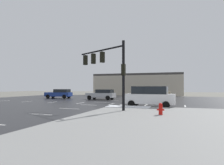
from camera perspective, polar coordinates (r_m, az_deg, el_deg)
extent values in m
plane|color=slate|center=(24.20, -4.66, -5.96)|extent=(120.00, 120.00, 0.00)
cube|color=#232326|center=(24.20, -4.66, -5.94)|extent=(44.00, 44.00, 0.02)
cube|color=white|center=(18.79, 4.59, -6.81)|extent=(4.00, 1.60, 0.06)
cube|color=silver|center=(15.58, -19.60, -8.44)|extent=(2.00, 0.15, 0.01)
cube|color=silver|center=(18.86, -11.98, -7.21)|extent=(2.00, 0.15, 0.01)
cube|color=silver|center=(22.38, -6.71, -6.29)|extent=(2.00, 0.15, 0.01)
cube|color=silver|center=(26.04, -2.90, -5.58)|extent=(2.00, 0.15, 0.01)
cube|color=silver|center=(29.78, -0.05, -5.04)|extent=(2.00, 0.15, 0.01)
cube|color=silver|center=(33.59, 2.16, -4.61)|extent=(2.00, 0.15, 0.01)
cube|color=silver|center=(37.43, 3.91, -4.26)|extent=(2.00, 0.15, 0.01)
cube|color=silver|center=(41.31, 5.34, -3.97)|extent=(2.00, 0.15, 0.01)
cube|color=silver|center=(32.40, -28.10, -4.58)|extent=(0.15, 2.00, 0.01)
cube|color=silver|center=(29.61, -22.78, -4.96)|extent=(0.15, 2.00, 0.01)
cube|color=silver|center=(27.14, -16.42, -5.36)|extent=(0.15, 2.00, 0.01)
cube|color=silver|center=(25.06, -8.88, -5.74)|extent=(0.15, 2.00, 0.01)
cube|color=silver|center=(23.48, -0.15, -6.06)|extent=(0.15, 2.00, 0.01)
cube|color=silver|center=(22.51, 9.59, -6.25)|extent=(0.15, 2.00, 0.01)
cube|color=silver|center=(22.22, 19.88, -6.26)|extent=(0.15, 2.00, 0.01)
cube|color=silver|center=(19.22, 0.22, -7.13)|extent=(0.45, 7.00, 0.01)
cylinder|color=black|center=(15.95, 3.24, 2.01)|extent=(0.22, 0.22, 5.52)
cylinder|color=black|center=(18.43, -3.33, 8.96)|extent=(5.19, 3.04, 0.14)
cube|color=black|center=(18.10, -2.75, 7.14)|extent=(0.42, 0.45, 0.95)
sphere|color=#19D833|center=(18.26, -3.06, 7.97)|extent=(0.20, 0.20, 0.20)
cube|color=black|center=(19.14, -5.25, 6.69)|extent=(0.42, 0.45, 0.95)
sphere|color=#19D833|center=(19.31, -5.54, 7.47)|extent=(0.20, 0.20, 0.20)
cube|color=black|center=(20.21, -7.50, 6.27)|extent=(0.42, 0.45, 0.95)
sphere|color=#19D833|center=(20.39, -7.75, 7.01)|extent=(0.20, 0.20, 0.20)
cube|color=black|center=(15.98, 3.24, 3.59)|extent=(0.28, 0.36, 0.90)
cylinder|color=red|center=(13.98, 13.53, -7.59)|extent=(0.26, 0.26, 0.60)
sphere|color=red|center=(13.94, 13.52, -6.08)|extent=(0.25, 0.25, 0.25)
cylinder|color=red|center=(13.99, 12.79, -7.46)|extent=(0.12, 0.11, 0.11)
cylinder|color=red|center=(13.96, 14.27, -7.47)|extent=(0.12, 0.11, 0.11)
cube|color=#BCB29E|center=(51.84, 7.49, -0.81)|extent=(21.59, 8.00, 4.75)
cube|color=#3F3D3A|center=(51.93, 7.48, 2.09)|extent=(21.59, 8.00, 0.50)
cube|color=white|center=(20.43, 10.62, -4.50)|extent=(4.85, 2.09, 0.95)
cube|color=black|center=(20.40, 10.61, -2.12)|extent=(3.41, 1.89, 0.75)
cylinder|color=black|center=(21.22, 15.45, -5.64)|extent=(0.67, 0.24, 0.66)
cylinder|color=black|center=(19.28, 14.94, -6.09)|extent=(0.67, 0.24, 0.66)
cylinder|color=black|center=(21.74, 6.81, -5.57)|extent=(0.67, 0.24, 0.66)
cylinder|color=black|center=(19.86, 5.47, -5.98)|extent=(0.67, 0.24, 0.66)
sphere|color=white|center=(20.78, 17.33, -4.41)|extent=(0.18, 0.18, 0.18)
sphere|color=white|center=(19.54, 17.14, -4.62)|extent=(0.18, 0.18, 0.18)
cube|color=tan|center=(30.72, 11.70, -3.40)|extent=(4.82, 2.01, 0.95)
cube|color=black|center=(30.70, 11.69, -1.81)|extent=(3.38, 1.84, 0.75)
cylinder|color=black|center=(30.00, 8.39, -4.37)|extent=(0.66, 0.23, 0.66)
cylinder|color=black|center=(31.92, 8.98, -4.18)|extent=(0.66, 0.23, 0.66)
cylinder|color=black|center=(29.63, 14.64, -4.38)|extent=(0.66, 0.23, 0.66)
cylinder|color=black|center=(31.58, 14.85, -4.19)|extent=(0.66, 0.23, 0.66)
sphere|color=white|center=(30.45, 7.16, -3.43)|extent=(0.18, 0.18, 0.18)
sphere|color=white|center=(31.68, 7.59, -3.35)|extent=(0.18, 0.18, 0.18)
cube|color=navy|center=(36.57, -14.83, -3.23)|extent=(4.66, 2.25, 0.70)
cube|color=black|center=(36.25, -13.88, -2.26)|extent=(2.63, 1.90, 0.55)
cylinder|color=black|center=(36.54, -17.62, -3.76)|extent=(0.68, 0.29, 0.66)
cylinder|color=black|center=(38.11, -16.25, -3.67)|extent=(0.68, 0.29, 0.66)
cylinder|color=black|center=(35.10, -13.30, -3.89)|extent=(0.68, 0.29, 0.66)
cylinder|color=black|center=(36.72, -12.06, -3.78)|extent=(0.68, 0.29, 0.66)
sphere|color=white|center=(37.15, -18.26, -3.18)|extent=(0.18, 0.18, 0.18)
sphere|color=white|center=(38.14, -17.36, -3.13)|extent=(0.18, 0.18, 0.18)
cube|color=#B7BABF|center=(31.83, -3.20, -3.57)|extent=(4.54, 1.90, 0.70)
cube|color=black|center=(31.55, -2.07, -2.46)|extent=(2.51, 1.71, 0.55)
cylinder|color=black|center=(31.68, -6.39, -4.21)|extent=(0.66, 0.24, 0.66)
cylinder|color=black|center=(33.30, -5.01, -4.07)|extent=(0.66, 0.24, 0.66)
cylinder|color=black|center=(30.44, -1.22, -4.34)|extent=(0.66, 0.24, 0.66)
cylinder|color=black|center=(32.12, -0.05, -4.18)|extent=(0.66, 0.24, 0.66)
sphere|color=white|center=(32.25, -7.20, -3.53)|extent=(0.18, 0.18, 0.18)
sphere|color=white|center=(33.28, -6.29, -3.46)|extent=(0.18, 0.18, 0.18)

